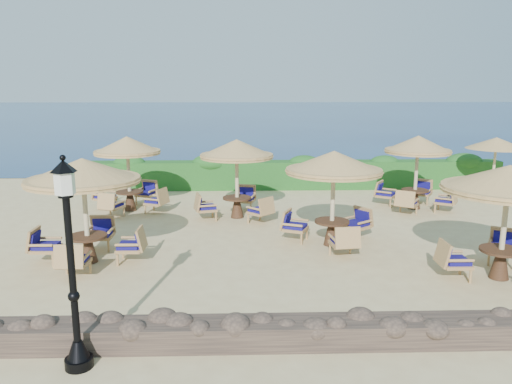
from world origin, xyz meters
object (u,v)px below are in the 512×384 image
(extra_parasol, at_px, (496,143))
(cafe_set_3, at_px, (128,164))
(cafe_set_0, at_px, (84,192))
(cafe_set_5, at_px, (417,163))
(lamp_post, at_px, (72,275))
(cafe_set_4, at_px, (237,164))
(cafe_set_2, at_px, (507,197))
(cafe_set_1, at_px, (333,179))

(extra_parasol, xyz_separation_m, cafe_set_3, (-13.99, -1.76, -0.50))
(cafe_set_0, relative_size, cafe_set_5, 1.03)
(cafe_set_3, bearing_deg, lamp_post, -82.25)
(cafe_set_0, relative_size, cafe_set_3, 0.98)
(cafe_set_5, bearing_deg, lamp_post, -130.94)
(cafe_set_0, relative_size, cafe_set_4, 1.05)
(lamp_post, xyz_separation_m, cafe_set_3, (-1.39, 10.24, 0.12))
(lamp_post, bearing_deg, cafe_set_2, 22.18)
(lamp_post, bearing_deg, extra_parasol, 43.60)
(lamp_post, xyz_separation_m, extra_parasol, (12.60, 12.00, 0.62))
(lamp_post, relative_size, extra_parasol, 1.38)
(cafe_set_3, bearing_deg, cafe_set_5, -0.17)
(cafe_set_3, xyz_separation_m, cafe_set_5, (10.25, -0.03, 0.01))
(lamp_post, height_order, cafe_set_5, lamp_post)
(cafe_set_4, xyz_separation_m, cafe_set_5, (6.42, 1.07, -0.14))
(cafe_set_0, distance_m, cafe_set_2, 9.89)
(cafe_set_2, bearing_deg, cafe_set_4, 137.02)
(cafe_set_1, relative_size, cafe_set_4, 1.03)
(cafe_set_4, bearing_deg, cafe_set_0, -130.83)
(cafe_set_1, bearing_deg, lamp_post, -130.01)
(lamp_post, distance_m, cafe_set_1, 7.93)
(cafe_set_3, bearing_deg, cafe_set_4, -15.98)
(extra_parasol, height_order, cafe_set_5, cafe_set_5)
(cafe_set_2, relative_size, cafe_set_3, 1.02)
(cafe_set_4, bearing_deg, cafe_set_5, 9.42)
(cafe_set_2, bearing_deg, cafe_set_3, 145.68)
(cafe_set_0, height_order, cafe_set_5, same)
(cafe_set_4, bearing_deg, lamp_post, -104.91)
(extra_parasol, bearing_deg, cafe_set_2, -115.57)
(lamp_post, distance_m, cafe_set_4, 9.47)
(lamp_post, bearing_deg, cafe_set_1, 49.99)
(cafe_set_2, bearing_deg, cafe_set_0, 172.01)
(extra_parasol, distance_m, cafe_set_1, 9.57)
(cafe_set_0, xyz_separation_m, cafe_set_3, (-0.12, 5.39, -0.15))
(cafe_set_0, distance_m, cafe_set_5, 11.47)
(cafe_set_2, bearing_deg, lamp_post, -157.82)
(cafe_set_3, bearing_deg, cafe_set_0, -88.76)
(cafe_set_4, bearing_deg, extra_parasol, 15.69)
(extra_parasol, relative_size, cafe_set_1, 0.87)
(cafe_set_1, relative_size, cafe_set_5, 1.01)
(lamp_post, distance_m, cafe_set_0, 5.02)
(cafe_set_0, height_order, cafe_set_1, same)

